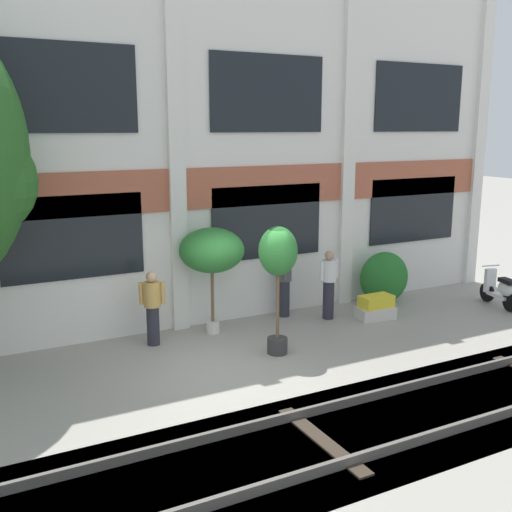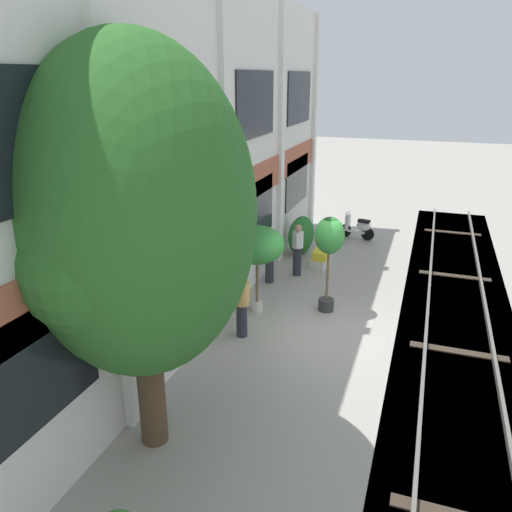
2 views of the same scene
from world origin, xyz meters
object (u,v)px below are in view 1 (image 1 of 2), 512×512
(resident_by_doorway, at_px, (152,306))
(resident_watching_tracks, at_px, (284,280))
(resident_near_plants, at_px, (329,282))
(scooter_near_curb, at_px, (501,290))
(topiary_hedge, at_px, (384,278))
(potted_plant_tall_urn, at_px, (278,260))
(potted_plant_square_trough, at_px, (376,308))
(potted_plant_terracotta_small, at_px, (212,251))

(resident_by_doorway, xyz_separation_m, resident_watching_tracks, (3.36, 0.41, 0.05))
(resident_by_doorway, bearing_deg, resident_near_plants, 108.72)
(scooter_near_curb, relative_size, topiary_hedge, 1.02)
(topiary_hedge, bearing_deg, potted_plant_tall_urn, -156.70)
(potted_plant_square_trough, distance_m, resident_by_doorway, 5.26)
(potted_plant_square_trough, xyz_separation_m, resident_near_plants, (-0.98, 0.54, 0.61))
(resident_near_plants, bearing_deg, resident_by_doorway, -99.17)
(scooter_near_curb, relative_size, resident_watching_tracks, 0.84)
(scooter_near_curb, xyz_separation_m, topiary_hedge, (-2.38, 1.62, 0.23))
(scooter_near_curb, xyz_separation_m, resident_watching_tracks, (-5.17, 1.86, 0.44))
(resident_watching_tracks, bearing_deg, resident_near_plants, -13.14)
(potted_plant_square_trough, bearing_deg, resident_by_doorway, 171.66)
(potted_plant_terracotta_small, bearing_deg, potted_plant_square_trough, -12.87)
(potted_plant_square_trough, relative_size, potted_plant_tall_urn, 0.36)
(potted_plant_terracotta_small, xyz_separation_m, topiary_hedge, (4.76, 0.06, -1.15))
(resident_watching_tracks, xyz_separation_m, resident_near_plants, (0.83, -0.63, -0.00))
(scooter_near_curb, height_order, topiary_hedge, topiary_hedge)
(potted_plant_square_trough, distance_m, resident_watching_tracks, 2.24)
(potted_plant_square_trough, relative_size, topiary_hedge, 0.69)
(potted_plant_tall_urn, relative_size, resident_near_plants, 1.57)
(resident_by_doorway, height_order, resident_watching_tracks, resident_watching_tracks)
(potted_plant_square_trough, height_order, potted_plant_terracotta_small, potted_plant_terracotta_small)
(scooter_near_curb, height_order, resident_by_doorway, resident_by_doorway)
(potted_plant_tall_urn, relative_size, scooter_near_curb, 1.87)
(scooter_near_curb, bearing_deg, potted_plant_terracotta_small, 89.46)
(potted_plant_tall_urn, height_order, resident_near_plants, potted_plant_tall_urn)
(potted_plant_tall_urn, height_order, resident_watching_tracks, potted_plant_tall_urn)
(resident_by_doorway, xyz_separation_m, topiary_hedge, (6.15, 0.17, -0.16))
(potted_plant_terracotta_small, height_order, resident_near_plants, potted_plant_terracotta_small)
(scooter_near_curb, distance_m, topiary_hedge, 2.88)
(potted_plant_terracotta_small, height_order, topiary_hedge, potted_plant_terracotta_small)
(potted_plant_terracotta_small, distance_m, resident_by_doorway, 1.71)
(potted_plant_tall_urn, height_order, topiary_hedge, potted_plant_tall_urn)
(potted_plant_terracotta_small, distance_m, topiary_hedge, 4.90)
(resident_near_plants, bearing_deg, resident_watching_tracks, -133.19)
(potted_plant_square_trough, height_order, resident_near_plants, resident_near_plants)
(scooter_near_curb, bearing_deg, resident_watching_tracks, 82.00)
(potted_plant_tall_urn, distance_m, scooter_near_curb, 6.65)
(resident_watching_tracks, height_order, resident_near_plants, resident_watching_tracks)
(topiary_hedge, bearing_deg, scooter_near_curb, -34.25)
(resident_by_doorway, distance_m, resident_watching_tracks, 3.38)
(potted_plant_terracotta_small, relative_size, resident_near_plants, 1.43)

